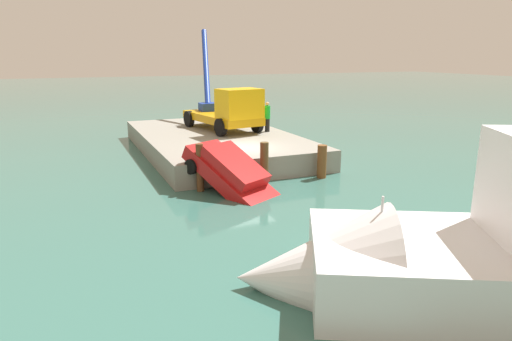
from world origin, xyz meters
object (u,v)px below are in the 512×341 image
Objects in this scene: crane_truck at (227,108)px; salvaged_car at (235,176)px; dock_worker at (267,117)px; moored_yacht at (467,274)px.

crane_truck is 2.21× the size of salvaged_car.
moored_yacht is at bearing -9.10° from dock_worker.
dock_worker is 0.37× the size of salvaged_car.
dock_worker is (1.27, 2.06, -0.44)m from crane_truck.
salvaged_car is (7.35, -4.80, -1.28)m from dock_worker.
crane_truck reaches higher than salvaged_car.
moored_yacht reaches higher than dock_worker.
dock_worker is at bearing 170.90° from moored_yacht.
moored_yacht reaches higher than salvaged_car.
dock_worker reaches higher than salvaged_car.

